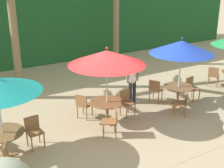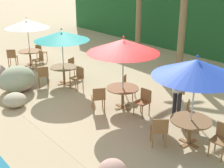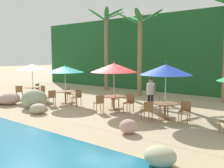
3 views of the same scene
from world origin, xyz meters
The scene contains 24 objects.
ground_plane centered at (0.00, 0.00, 0.00)m, with size 120.00×120.00×0.00m, color tan.
terrace_deck centered at (0.00, 0.00, 0.00)m, with size 18.00×5.20×0.01m.
rock_seawall centered at (-1.05, -2.55, 0.39)m, with size 16.66×3.39×1.01m.
umbrella_white centered at (-6.36, 0.09, 2.06)m, with size 2.11×2.11×2.38m.
dining_table_white centered at (-6.36, 0.09, 0.61)m, with size 1.10×1.10×0.74m.
chair_white_seaward centered at (-5.50, 0.15, 0.51)m, with size 0.43×0.44×0.87m.
chair_white_inland centered at (-6.76, 0.84, 0.51)m, with size 0.55×0.55×0.87m.
chair_white_left centered at (-6.77, -0.66, 0.51)m, with size 0.59×0.59×0.87m.
umbrella_teal centered at (-3.07, 0.02, 2.02)m, with size 2.21×2.21×2.32m.
dining_table_teal centered at (-3.07, 0.02, 0.61)m, with size 1.10×1.10×0.74m.
chair_teal_seaward centered at (-2.23, 0.17, 0.51)m, with size 0.45×0.46×0.87m.
chair_teal_inland centered at (-3.49, 0.77, 0.51)m, with size 0.56×0.56×0.87m.
chair_teal_left centered at (-3.30, -0.80, 0.51)m, with size 0.55×0.55×0.87m.
umbrella_red centered at (0.24, 0.34, 2.18)m, with size 2.38×2.38×2.52m.
dining_table_red centered at (0.24, 0.34, 0.61)m, with size 1.10×1.10×0.74m.
chair_red_seaward centered at (1.08, 0.51, 0.51)m, with size 0.46×0.46×0.87m.
chair_red_inland centered at (-0.29, 1.02, 0.51)m, with size 0.58×0.58×0.87m.
chair_red_left centered at (-0.06, -0.46, 0.51)m, with size 0.57×0.57×0.87m.
umbrella_blue centered at (3.14, 0.21, 2.19)m, with size 2.25×2.25×2.52m.
dining_table_blue centered at (3.14, 0.21, 0.61)m, with size 1.10×1.10×0.74m.
chair_blue_seaward centered at (3.98, 0.38, 0.51)m, with size 0.46×0.47×0.87m.
chair_blue_inland centered at (2.65, 0.91, 0.51)m, with size 0.58×0.57×0.87m.
chair_blue_left centered at (2.69, -0.52, 0.51)m, with size 0.60×0.59×0.87m.
waiter_in_white centered at (1.85, 1.25, 0.99)m, with size 0.52×0.39×1.70m.
Camera 2 is at (7.38, -6.02, 4.51)m, focal length 48.80 mm.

